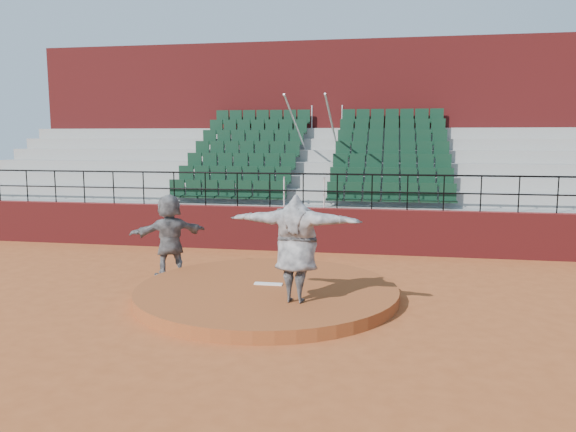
# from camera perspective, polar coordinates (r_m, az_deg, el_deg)

# --- Properties ---
(ground) EXTENTS (90.00, 90.00, 0.00)m
(ground) POSITION_cam_1_polar(r_m,az_deg,el_deg) (11.97, -2.16, -8.31)
(ground) COLOR #A34F24
(ground) RESTS_ON ground
(pitchers_mound) EXTENTS (5.50, 5.50, 0.25)m
(pitchers_mound) POSITION_cam_1_polar(r_m,az_deg,el_deg) (11.94, -2.16, -7.74)
(pitchers_mound) COLOR brown
(pitchers_mound) RESTS_ON ground
(pitching_rubber) EXTENTS (0.60, 0.15, 0.03)m
(pitching_rubber) POSITION_cam_1_polar(r_m,az_deg,el_deg) (12.04, -2.01, -6.90)
(pitching_rubber) COLOR white
(pitching_rubber) RESTS_ON pitchers_mound
(boundary_wall) EXTENTS (24.00, 0.30, 1.30)m
(boundary_wall) POSITION_cam_1_polar(r_m,az_deg,el_deg) (16.63, 1.54, -1.37)
(boundary_wall) COLOR maroon
(boundary_wall) RESTS_ON ground
(wall_railing) EXTENTS (24.04, 0.05, 1.03)m
(wall_railing) POSITION_cam_1_polar(r_m,az_deg,el_deg) (16.46, 1.55, 3.37)
(wall_railing) COLOR black
(wall_railing) RESTS_ON boundary_wall
(seating_deck) EXTENTS (24.00, 5.97, 4.63)m
(seating_deck) POSITION_cam_1_polar(r_m,az_deg,el_deg) (20.11, 3.13, 2.56)
(seating_deck) COLOR gray
(seating_deck) RESTS_ON ground
(press_box_facade) EXTENTS (24.00, 3.00, 7.10)m
(press_box_facade) POSITION_cam_1_polar(r_m,az_deg,el_deg) (23.95, 4.36, 8.45)
(press_box_facade) COLOR maroon
(press_box_facade) RESTS_ON ground
(pitcher) EXTENTS (2.58, 0.93, 2.06)m
(pitcher) POSITION_cam_1_polar(r_m,az_deg,el_deg) (10.61, 0.82, -3.32)
(pitcher) COLOR black
(pitcher) RESTS_ON pitchers_mound
(fielder) EXTENTS (1.86, 1.58, 2.01)m
(fielder) POSITION_cam_1_polar(r_m,az_deg,el_deg) (13.89, -11.94, -1.93)
(fielder) COLOR black
(fielder) RESTS_ON ground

